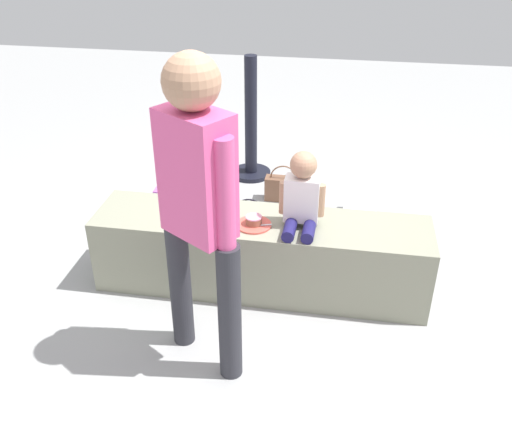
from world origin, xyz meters
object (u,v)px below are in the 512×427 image
adult_standing (198,195)px  gift_bag (168,205)px  child_seated (302,195)px  water_bottle_near_gift (315,195)px  handbag_black_leather (250,223)px  cake_plate (254,222)px  cake_box_white (361,210)px  handbag_brown_canvas (283,188)px

adult_standing → gift_bag: 1.81m
child_seated → water_bottle_near_gift: size_ratio=2.10×
handbag_black_leather → water_bottle_near_gift: bearing=50.0°
adult_standing → handbag_black_leather: adult_standing is taller
child_seated → water_bottle_near_gift: (0.02, 1.17, -0.61)m
cake_plate → cake_box_white: (0.69, 1.10, -0.46)m
water_bottle_near_gift → handbag_brown_canvas: 0.29m
adult_standing → handbag_black_leather: size_ratio=5.19×
gift_bag → water_bottle_near_gift: bearing=20.3°
adult_standing → handbag_black_leather: bearing=89.3°
child_seated → water_bottle_near_gift: child_seated is taller
water_bottle_near_gift → gift_bag: bearing=-159.7°
cake_box_white → handbag_brown_canvas: 0.69m
adult_standing → gift_bag: size_ratio=5.49×
cake_plate → adult_standing: bearing=-104.6°
cake_plate → handbag_black_leather: size_ratio=0.68×
cake_box_white → handbag_black_leather: bearing=-153.1°
adult_standing → cake_box_white: (0.85, 1.73, -0.97)m
adult_standing → handbag_black_leather: (0.02, 1.30, -0.93)m
child_seated → gift_bag: child_seated is taller
gift_bag → handbag_brown_canvas: bearing=29.9°
adult_standing → gift_bag: bearing=115.1°
child_seated → handbag_brown_canvas: child_seated is taller
adult_standing → water_bottle_near_gift: size_ratio=7.46×
cake_plate → handbag_brown_canvas: (0.03, 1.29, -0.42)m
adult_standing → handbag_black_leather: 1.60m
gift_bag → handbag_brown_canvas: 0.99m
adult_standing → handbag_brown_canvas: size_ratio=5.37×
water_bottle_near_gift → handbag_black_leather: size_ratio=0.69×
handbag_black_leather → handbag_brown_canvas: 0.64m
child_seated → cake_box_white: child_seated is taller
gift_bag → handbag_brown_canvas: handbag_brown_canvas is taller
gift_bag → child_seated: bearing=-33.8°
handbag_black_leather → handbag_brown_canvas: bearing=74.0°
handbag_brown_canvas → cake_plate: bearing=-91.3°
cake_plate → handbag_black_leather: cake_plate is taller
cake_plate → handbag_black_leather: 0.81m
cake_box_white → adult_standing: bearing=-116.2°
adult_standing → cake_box_white: 2.15m
adult_standing → cake_plate: 0.83m
child_seated → handbag_brown_canvas: (-0.26, 1.24, -0.61)m
child_seated → water_bottle_near_gift: 1.32m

